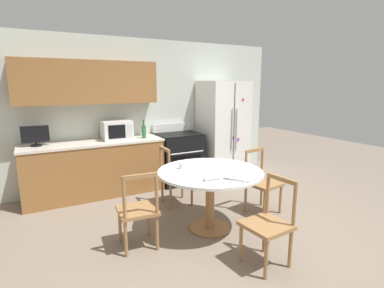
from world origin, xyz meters
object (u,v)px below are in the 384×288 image
object	(u,v)px
counter_bottle	(144,131)
dining_chair_near	(268,224)
countertop_tv	(35,135)
candle_glass	(182,166)
refrigerator	(223,129)
microwave	(117,130)
oven_range	(179,157)
dining_chair_far	(175,177)
dining_chair_left	(138,211)
dining_chair_right	(262,183)

from	to	relation	value
counter_bottle	dining_chair_near	bearing A→B (deg)	-83.87
countertop_tv	candle_glass	bearing A→B (deg)	-47.78
refrigerator	microwave	world-z (taller)	refrigerator
refrigerator	oven_range	world-z (taller)	refrigerator
dining_chair_far	oven_range	bearing A→B (deg)	153.28
counter_bottle	dining_chair_left	distance (m)	2.07
oven_range	dining_chair_far	size ratio (longest dim) A/B	1.20
oven_range	candle_glass	distance (m)	1.85
refrigerator	countertop_tv	xyz separation A→B (m)	(-3.27, 0.13, 0.13)
countertop_tv	dining_chair_near	xyz separation A→B (m)	(1.95, -2.89, -0.63)
dining_chair_right	dining_chair_near	distance (m)	1.31
countertop_tv	microwave	bearing A→B (deg)	-0.73
microwave	candle_glass	size ratio (longest dim) A/B	5.74
dining_chair_near	dining_chair_far	world-z (taller)	same
microwave	counter_bottle	distance (m)	0.45
countertop_tv	refrigerator	bearing A→B (deg)	-2.30
refrigerator	oven_range	size ratio (longest dim) A/B	1.73
microwave	candle_glass	bearing A→B (deg)	-78.21
countertop_tv	dining_chair_near	size ratio (longest dim) A/B	0.42
refrigerator	dining_chair_near	distance (m)	3.10
microwave	countertop_tv	bearing A→B (deg)	179.27
dining_chair_right	dining_chair_left	bearing A→B (deg)	-5.39
oven_range	countertop_tv	distance (m)	2.40
dining_chair_left	dining_chair_near	world-z (taller)	same
countertop_tv	dining_chair_right	xyz separation A→B (m)	(2.77, -1.87, -0.63)
dining_chair_left	candle_glass	bearing A→B (deg)	23.84
counter_bottle	refrigerator	bearing A→B (deg)	-0.61
candle_glass	dining_chair_far	bearing A→B (deg)	72.08
countertop_tv	dining_chair_near	world-z (taller)	countertop_tv
dining_chair_left	dining_chair_right	world-z (taller)	same
dining_chair_right	dining_chair_far	world-z (taller)	same
refrigerator	microwave	bearing A→B (deg)	176.77
dining_chair_far	candle_glass	bearing A→B (deg)	-15.53
refrigerator	dining_chair_near	size ratio (longest dim) A/B	2.07
countertop_tv	dining_chair_far	size ratio (longest dim) A/B	0.42
candle_glass	countertop_tv	bearing A→B (deg)	132.22
refrigerator	dining_chair_near	bearing A→B (deg)	-115.59
refrigerator	counter_bottle	size ratio (longest dim) A/B	6.10
countertop_tv	dining_chair_right	bearing A→B (deg)	-34.08
refrigerator	candle_glass	size ratio (longest dim) A/B	22.56
oven_range	counter_bottle	world-z (taller)	counter_bottle
refrigerator	dining_chair_left	distance (m)	3.03
microwave	candle_glass	world-z (taller)	microwave
counter_bottle	microwave	bearing A→B (deg)	167.30
oven_range	dining_chair_right	size ratio (longest dim) A/B	1.20
dining_chair_right	microwave	bearing A→B (deg)	-57.97
refrigerator	dining_chair_near	xyz separation A→B (m)	(-1.32, -2.76, -0.50)
refrigerator	countertop_tv	distance (m)	3.28
dining_chair_near	dining_chair_right	bearing A→B (deg)	-43.56
countertop_tv	counter_bottle	bearing A→B (deg)	-3.96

